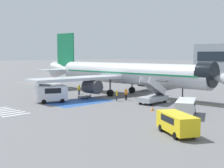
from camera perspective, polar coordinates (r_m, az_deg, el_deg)
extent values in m
plane|color=slate|center=(53.64, 3.75, -2.11)|extent=(600.00, 600.00, 0.00)
cube|color=gold|center=(53.69, 2.99, -2.09)|extent=(73.99, 3.17, 0.01)
cube|color=#2856A8|center=(46.45, -5.85, -3.30)|extent=(5.64, 9.44, 0.01)
cube|color=silver|center=(41.39, -19.42, -4.66)|extent=(0.44, 3.60, 0.01)
cube|color=silver|center=(40.32, -18.68, -4.90)|extent=(0.44, 3.60, 0.01)
cube|color=silver|center=(39.27, -17.90, -5.15)|extent=(0.44, 3.60, 0.01)
cube|color=silver|center=(38.22, -17.08, -5.41)|extent=(0.44, 3.60, 0.01)
cylinder|color=silver|center=(53.32, 3.01, 1.93)|extent=(30.16, 4.80, 3.59)
cone|color=silver|center=(66.07, -8.88, 2.56)|extent=(5.53, 3.66, 3.45)
cylinder|color=black|center=(45.50, 16.98, 1.66)|extent=(2.30, 3.71, 3.63)
cube|color=#197A4C|center=(53.31, 3.01, 2.13)|extent=(27.76, 4.77, 0.24)
cube|color=silver|center=(61.97, 5.77, 1.91)|extent=(7.15, 16.75, 0.44)
cylinder|color=#38383D|center=(59.94, 6.10, 0.52)|extent=(2.86, 2.25, 2.14)
cube|color=silver|center=(49.53, -6.15, 1.01)|extent=(5.90, 16.59, 0.44)
cylinder|color=#38383D|center=(49.49, -3.64, -0.50)|extent=(2.86, 2.25, 2.14)
cube|color=#197A4C|center=(65.36, -8.50, 6.23)|extent=(5.04, 0.56, 6.65)
cube|color=silver|center=(67.21, -5.89, 2.79)|extent=(3.46, 5.88, 0.24)
cube|color=silver|center=(62.92, -10.57, 2.55)|extent=(3.46, 5.88, 0.24)
cylinder|color=#38383D|center=(47.47, 12.79, -0.88)|extent=(0.20, 0.20, 3.00)
cylinder|color=black|center=(47.65, 12.75, -2.68)|extent=(0.85, 0.31, 0.84)
cylinder|color=#38383D|center=(56.68, 3.67, 0.23)|extent=(0.24, 0.24, 2.69)
cylinder|color=black|center=(56.82, 3.66, -1.12)|extent=(1.12, 0.64, 1.10)
cylinder|color=#38383D|center=(52.34, -0.34, -0.19)|extent=(0.24, 0.24, 2.69)
cylinder|color=black|center=(52.49, -0.34, -1.66)|extent=(1.12, 0.64, 1.10)
cube|color=#ADB2BA|center=(45.15, 7.47, -2.67)|extent=(2.39, 4.88, 0.70)
cylinder|color=black|center=(47.09, 7.72, -2.77)|extent=(0.25, 0.71, 0.70)
cylinder|color=black|center=(46.05, 9.63, -2.99)|extent=(0.25, 0.71, 0.70)
cylinder|color=black|center=(44.41, 5.22, -3.24)|extent=(0.25, 0.71, 0.70)
cylinder|color=black|center=(43.31, 7.19, -3.49)|extent=(0.25, 0.71, 0.70)
cube|color=#4C4C51|center=(44.97, 7.50, -0.91)|extent=(1.60, 4.21, 2.23)
cube|color=#4C4C51|center=(46.74, 9.13, 0.59)|extent=(1.69, 1.17, 0.12)
cube|color=silver|center=(45.37, 6.71, -0.25)|extent=(0.24, 4.51, 2.94)
cube|color=silver|center=(44.48, 8.31, -0.38)|extent=(0.24, 4.51, 2.94)
cube|color=#38383D|center=(74.68, 9.28, 0.57)|extent=(8.22, 3.55, 0.60)
cube|color=silver|center=(72.89, 11.98, 0.80)|extent=(2.07, 2.59, 1.60)
cube|color=black|center=(72.50, 12.61, 1.02)|extent=(0.31, 1.99, 0.70)
cylinder|color=#B7BCC4|center=(74.73, 9.05, 1.74)|extent=(5.76, 3.14, 2.42)
cylinder|color=gold|center=(74.73, 9.05, 1.74)|extent=(0.68, 2.50, 2.47)
cylinder|color=black|center=(74.18, 12.11, 0.26)|extent=(0.99, 0.41, 0.96)
cylinder|color=black|center=(72.05, 11.31, 0.12)|extent=(0.99, 0.41, 0.96)
cylinder|color=black|center=(75.96, 9.40, 0.42)|extent=(0.99, 0.41, 0.96)
cylinder|color=black|center=(73.87, 8.54, 0.30)|extent=(0.99, 0.41, 0.96)
cylinder|color=black|center=(77.01, 7.95, 0.51)|extent=(0.99, 0.41, 0.96)
cylinder|color=black|center=(74.96, 7.06, 0.39)|extent=(0.99, 0.41, 0.96)
cube|color=yellow|center=(28.11, 11.77, -6.90)|extent=(4.99, 3.92, 1.55)
cube|color=black|center=(28.04, 11.78, -6.22)|extent=(3.17, 2.91, 0.56)
cylinder|color=black|center=(27.45, 14.75, -8.92)|extent=(0.66, 0.49, 0.64)
cylinder|color=black|center=(26.65, 11.52, -9.28)|extent=(0.66, 0.49, 0.64)
cylinder|color=black|center=(29.92, 11.93, -7.66)|extent=(0.66, 0.49, 0.64)
cylinder|color=black|center=(29.18, 8.92, -7.94)|extent=(0.66, 0.49, 0.64)
cube|color=silver|center=(46.33, -10.88, -1.69)|extent=(3.42, 4.59, 2.10)
cube|color=black|center=(46.27, -10.89, -1.12)|extent=(2.63, 2.88, 0.75)
cylinder|color=black|center=(45.50, -12.35, -3.18)|extent=(0.46, 0.66, 0.64)
cylinder|color=black|center=(47.09, -12.59, -2.89)|extent=(0.46, 0.66, 0.64)
cylinder|color=black|center=(45.88, -9.07, -3.05)|extent=(0.46, 0.66, 0.64)
cylinder|color=black|center=(47.46, -9.42, -2.77)|extent=(0.46, 0.66, 0.64)
cube|color=silver|center=(57.17, -11.50, -0.61)|extent=(5.52, 2.80, 1.58)
cube|color=black|center=(57.14, -11.51, -0.27)|extent=(3.20, 2.40, 0.57)
cylinder|color=black|center=(57.87, -13.22, -1.37)|extent=(0.67, 0.31, 0.64)
cylinder|color=black|center=(59.02, -11.99, -1.21)|extent=(0.67, 0.31, 0.64)
cylinder|color=black|center=(55.51, -10.95, -1.61)|extent=(0.67, 0.31, 0.64)
cylinder|color=black|center=(56.71, -9.71, -1.44)|extent=(0.67, 0.31, 0.64)
cube|color=silver|center=(36.84, 13.36, -4.02)|extent=(4.17, 5.62, 1.51)
cube|color=black|center=(36.79, 13.37, -3.51)|extent=(3.11, 3.51, 0.55)
cylinder|color=black|center=(38.66, 12.20, -4.69)|extent=(0.47, 0.66, 0.64)
cylinder|color=black|center=(38.52, 14.90, -4.79)|extent=(0.47, 0.66, 0.64)
cylinder|color=black|center=(35.45, 11.63, -5.60)|extent=(0.47, 0.66, 0.64)
cylinder|color=black|center=(35.30, 14.59, -5.71)|extent=(0.47, 0.66, 0.64)
cube|color=gray|center=(50.89, -5.03, -2.23)|extent=(2.68, 3.00, 0.12)
cylinder|color=black|center=(49.73, -4.67, -2.48)|extent=(0.30, 0.39, 0.40)
cylinder|color=black|center=(50.11, -6.07, -2.43)|extent=(0.30, 0.39, 0.40)
cylinder|color=black|center=(51.70, -4.01, -2.17)|extent=(0.30, 0.39, 0.40)
cylinder|color=black|center=(52.07, -5.36, -2.13)|extent=(0.30, 0.39, 0.40)
cylinder|color=gray|center=(49.51, -4.67, -2.05)|extent=(0.05, 0.05, 0.55)
cylinder|color=gray|center=(49.92, -6.19, -2.00)|extent=(0.05, 0.05, 0.55)
cylinder|color=gray|center=(51.79, -3.91, -1.71)|extent=(0.05, 0.05, 0.55)
cylinder|color=gray|center=(52.18, -5.37, -1.67)|extent=(0.05, 0.05, 0.55)
cylinder|color=black|center=(48.06, 2.48, -2.44)|extent=(0.14, 0.14, 0.90)
cylinder|color=black|center=(48.03, 2.68, -2.45)|extent=(0.14, 0.14, 0.90)
cube|color=orange|center=(47.94, 2.58, -1.49)|extent=(0.47, 0.42, 0.71)
cube|color=silver|center=(47.94, 2.58, -1.49)|extent=(0.48, 0.43, 0.06)
sphere|color=#9E704C|center=(47.89, 2.59, -0.92)|extent=(0.24, 0.24, 0.24)
cylinder|color=#191E38|center=(54.46, -5.96, -1.54)|extent=(0.14, 0.14, 0.89)
cylinder|color=#191E38|center=(54.40, -6.13, -1.55)|extent=(0.14, 0.14, 0.89)
cube|color=yellow|center=(54.33, -6.06, -0.71)|extent=(0.34, 0.47, 0.70)
cube|color=silver|center=(54.33, -6.06, -0.71)|extent=(0.35, 0.48, 0.06)
sphere|color=tan|center=(54.29, -6.06, -0.22)|extent=(0.24, 0.24, 0.24)
cylinder|color=#191E38|center=(47.43, 0.87, -2.59)|extent=(0.14, 0.14, 0.82)
cylinder|color=#191E38|center=(47.26, 0.85, -2.62)|extent=(0.14, 0.14, 0.82)
cube|color=yellow|center=(47.25, 0.86, -1.73)|extent=(0.43, 0.47, 0.65)
cube|color=silver|center=(47.25, 0.86, -1.73)|extent=(0.44, 0.48, 0.06)
sphere|color=tan|center=(47.19, 0.86, -1.21)|extent=(0.22, 0.22, 0.22)
cone|color=orange|center=(39.52, 7.39, -4.50)|extent=(0.44, 0.44, 0.49)
cylinder|color=white|center=(39.52, 7.39, -4.47)|extent=(0.24, 0.24, 0.06)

